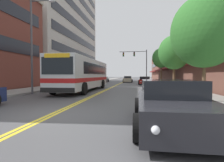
# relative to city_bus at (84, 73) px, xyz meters

# --- Properties ---
(ground_plane) EXTENTS (240.00, 240.00, 0.00)m
(ground_plane) POSITION_rel_city_bus_xyz_m (2.11, 26.35, -1.73)
(ground_plane) COLOR #4C4C4F
(sidewalk_left) EXTENTS (3.47, 106.00, 0.16)m
(sidewalk_left) POSITION_rel_city_bus_xyz_m (-5.12, 26.35, -1.66)
(sidewalk_left) COLOR gray
(sidewalk_left) RESTS_ON ground_plane
(sidewalk_right) EXTENTS (3.47, 106.00, 0.16)m
(sidewalk_right) POSITION_rel_city_bus_xyz_m (9.35, 26.35, -1.66)
(sidewalk_right) COLOR gray
(sidewalk_right) RESTS_ON ground_plane
(centre_line) EXTENTS (0.34, 106.00, 0.01)m
(centre_line) POSITION_rel_city_bus_xyz_m (2.11, 26.35, -1.73)
(centre_line) COLOR yellow
(centre_line) RESTS_ON ground_plane
(office_tower_left) EXTENTS (12.08, 27.80, 24.27)m
(office_tower_left) POSITION_rel_city_bus_xyz_m (-13.09, 19.73, 10.40)
(office_tower_left) COLOR #BCB7AD
(office_tower_left) RESTS_ON ground_plane
(storefront_row_right) EXTENTS (9.10, 68.00, 8.44)m
(storefront_row_right) POSITION_rel_city_bus_xyz_m (15.31, 26.35, 2.48)
(storefront_row_right) COLOR brown
(storefront_row_right) RESTS_ON ground_plane
(city_bus) EXTENTS (2.87, 11.84, 3.06)m
(city_bus) POSITION_rel_city_bus_xyz_m (0.00, 0.00, 0.00)
(city_bus) COLOR silver
(city_bus) RESTS_ON ground_plane
(car_dark_grey_parked_left_mid) EXTENTS (2.11, 4.49, 1.22)m
(car_dark_grey_parked_left_mid) POSITION_rel_city_bus_xyz_m (-2.21, 21.08, -1.16)
(car_dark_grey_parked_left_mid) COLOR #38383D
(car_dark_grey_parked_left_mid) RESTS_ON ground_plane
(car_beige_parked_left_far) EXTENTS (2.06, 4.49, 1.23)m
(car_beige_parked_left_far) POSITION_rel_city_bus_xyz_m (-2.14, 14.30, -1.16)
(car_beige_parked_left_far) COLOR #BCAD89
(car_beige_parked_left_far) RESTS_ON ground_plane
(car_charcoal_parked_right_foreground) EXTENTS (2.18, 4.64, 1.39)m
(car_charcoal_parked_right_foreground) POSITION_rel_city_bus_xyz_m (6.40, -11.71, -1.09)
(car_charcoal_parked_right_foreground) COLOR #232328
(car_charcoal_parked_right_foreground) RESTS_ON ground_plane
(car_red_parked_right_mid) EXTENTS (2.15, 4.82, 1.33)m
(car_red_parked_right_mid) POSITION_rel_city_bus_xyz_m (6.55, 13.31, -1.11)
(car_red_parked_right_mid) COLOR maroon
(car_red_parked_right_mid) RESTS_ON ground_plane
(car_champagne_moving_lead) EXTENTS (2.05, 4.86, 1.35)m
(car_champagne_moving_lead) POSITION_rel_city_bus_xyz_m (3.20, 21.84, -1.10)
(car_champagne_moving_lead) COLOR beige
(car_champagne_moving_lead) RESTS_ON ground_plane
(traffic_signal_mast) EXTENTS (6.19, 0.38, 7.24)m
(traffic_signal_mast) POSITION_rel_city_bus_xyz_m (5.32, 22.66, 3.41)
(traffic_signal_mast) COLOR #47474C
(traffic_signal_mast) RESTS_ON ground_plane
(street_lamp_left_near) EXTENTS (2.18, 0.28, 7.68)m
(street_lamp_left_near) POSITION_rel_city_bus_xyz_m (-2.89, -3.94, 2.84)
(street_lamp_left_near) COLOR #47474C
(street_lamp_left_near) RESTS_ON ground_plane
(street_tree_right_near) EXTENTS (3.50, 3.50, 5.63)m
(street_tree_right_near) POSITION_rel_city_bus_xyz_m (8.91, -7.19, 2.12)
(street_tree_right_near) COLOR brown
(street_tree_right_near) RESTS_ON sidewalk_right
(street_tree_right_mid) EXTENTS (3.14, 3.14, 5.42)m
(street_tree_right_mid) POSITION_rel_city_bus_xyz_m (9.02, 1.29, 2.11)
(street_tree_right_mid) COLOR brown
(street_tree_right_mid) RESTS_ON sidewalk_right
(street_tree_right_far) EXTENTS (2.65, 2.65, 5.42)m
(street_tree_right_far) POSITION_rel_city_bus_xyz_m (8.84, 9.68, 2.37)
(street_tree_right_far) COLOR brown
(street_tree_right_far) RESTS_ON sidewalk_right
(fire_hydrant) EXTENTS (0.30, 0.22, 0.85)m
(fire_hydrant) POSITION_rel_city_bus_xyz_m (8.06, -1.53, -1.16)
(fire_hydrant) COLOR red
(fire_hydrant) RESTS_ON sidewalk_right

